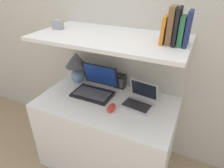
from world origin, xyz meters
TOP-DOWN VIEW (x-y plane):
  - wall_back at (0.00, 0.74)m, footprint 6.00×0.05m
  - desk at (0.00, 0.34)m, footprint 1.19×0.68m
  - back_riser at (0.00, 0.70)m, footprint 1.19×0.04m
  - shelf at (0.00, 0.41)m, footprint 1.19×0.61m
  - table_lamp at (-0.42, 0.54)m, footprint 0.22×0.22m
  - laptop_large at (-0.16, 0.43)m, footprint 0.36×0.31m
  - laptop_small at (0.27, 0.41)m, footprint 0.28×0.27m
  - computer_mouse at (0.09, 0.25)m, footprint 0.07×0.12m
  - router_box at (0.01, 0.61)m, footprint 0.10×0.08m
  - book_navy at (0.55, 0.41)m, footprint 0.02×0.14m
  - book_green at (0.52, 0.41)m, footprint 0.03×0.13m
  - book_black at (0.48, 0.41)m, footprint 0.02×0.16m
  - book_brown at (0.45, 0.41)m, footprint 0.04×0.13m
  - book_orange at (0.41, 0.41)m, footprint 0.03×0.15m
  - shelf_gadget at (-0.48, 0.41)m, footprint 0.08×0.06m

SIDE VIEW (x-z plane):
  - desk at x=0.00m, z-range 0.00..0.74m
  - back_riser at x=0.00m, z-range 0.00..1.26m
  - computer_mouse at x=0.09m, z-range 0.74..0.78m
  - laptop_small at x=0.27m, z-range 0.68..0.88m
  - laptop_large at x=-0.16m, z-range 0.67..0.92m
  - router_box at x=0.01m, z-range 0.74..0.87m
  - table_lamp at x=-0.42m, z-range 0.77..1.08m
  - wall_back at x=0.00m, z-range 0.00..2.40m
  - shelf at x=0.00m, z-range 1.26..1.29m
  - shelf_gadget at x=-0.48m, z-range 1.29..1.37m
  - book_orange at x=0.41m, z-range 1.29..1.47m
  - book_green at x=0.52m, z-range 1.29..1.48m
  - book_navy at x=0.55m, z-range 1.29..1.51m
  - book_black at x=0.48m, z-range 1.29..1.53m
  - book_brown at x=0.45m, z-range 1.29..1.54m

